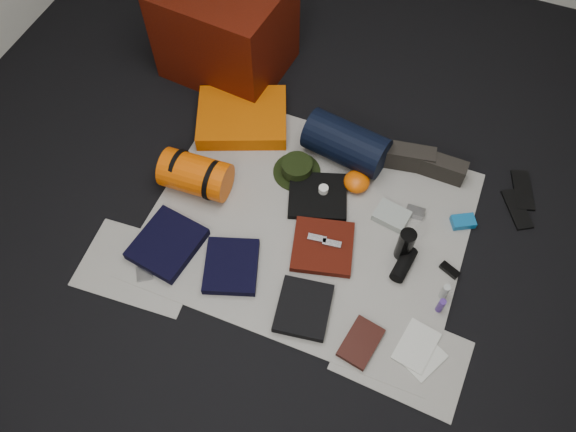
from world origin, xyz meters
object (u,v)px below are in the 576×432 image
at_px(sleeping_pad, 242,117).
at_px(water_bottle, 405,245).
at_px(compact_camera, 415,212).
at_px(navy_duffel, 346,143).
at_px(red_cabinet, 226,28).
at_px(paperback_book, 361,342).
at_px(stuff_sack, 196,175).

distance_m(sleeping_pad, water_bottle, 1.21).
bearing_deg(compact_camera, navy_duffel, 152.37).
xyz_separation_m(red_cabinet, paperback_book, (1.32, -1.42, -0.27)).
bearing_deg(paperback_book, water_bottle, 95.10).
relative_size(navy_duffel, paperback_book, 2.03).
bearing_deg(red_cabinet, paperback_book, -41.49).
relative_size(sleeping_pad, paperback_book, 2.30).
relative_size(red_cabinet, compact_camera, 7.18).
height_order(water_bottle, compact_camera, water_bottle).
xyz_separation_m(stuff_sack, navy_duffel, (0.67, 0.49, 0.01)).
xyz_separation_m(sleeping_pad, stuff_sack, (-0.04, -0.50, 0.06)).
xyz_separation_m(red_cabinet, navy_duffel, (0.90, -0.42, -0.16)).
bearing_deg(water_bottle, navy_duffel, 134.45).
height_order(red_cabinet, water_bottle, red_cabinet).
bearing_deg(water_bottle, sleeping_pad, 155.97).
bearing_deg(sleeping_pad, paperback_book, -43.87).
xyz_separation_m(water_bottle, paperback_book, (-0.05, -0.52, -0.09)).
height_order(stuff_sack, compact_camera, stuff_sack).
height_order(red_cabinet, compact_camera, red_cabinet).
distance_m(navy_duffel, water_bottle, 0.67).
xyz_separation_m(red_cabinet, water_bottle, (1.37, -0.90, -0.18)).
bearing_deg(compact_camera, sleeping_pad, 165.80).
height_order(sleeping_pad, stuff_sack, stuff_sack).
bearing_deg(red_cabinet, water_bottle, -27.70).
bearing_deg(compact_camera, paperback_book, -95.59).
bearing_deg(navy_duffel, sleeping_pad, -172.08).
height_order(red_cabinet, navy_duffel, red_cabinet).
relative_size(stuff_sack, compact_camera, 3.75).
xyz_separation_m(water_bottle, compact_camera, (-0.00, 0.25, -0.08)).
xyz_separation_m(stuff_sack, compact_camera, (1.14, 0.26, -0.09)).
bearing_deg(sleeping_pad, stuff_sack, -94.68).
bearing_deg(water_bottle, paperback_book, -95.39).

